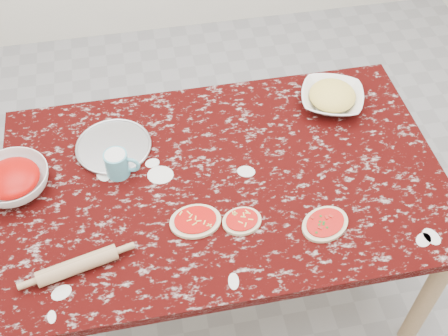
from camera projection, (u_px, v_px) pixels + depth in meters
ground at (224, 280)px, 2.63m from camera, size 4.00×4.00×0.00m
worktable at (224, 191)px, 2.12m from camera, size 1.60×1.00×0.75m
pizza_tray at (114, 147)px, 2.15m from camera, size 0.34×0.34×0.01m
sauce_bowl at (13, 181)px, 2.00m from camera, size 0.26×0.26×0.08m
cheese_bowl at (332, 99)px, 2.29m from camera, size 0.32×0.32×0.06m
flour_mug at (118, 164)px, 2.03m from camera, size 0.13×0.09×0.10m
pizza_left at (195, 221)px, 1.92m from camera, size 0.18×0.14×0.02m
pizza_mid at (242, 221)px, 1.92m from camera, size 0.15×0.13×0.02m
pizza_right at (325, 224)px, 1.92m from camera, size 0.21×0.19×0.02m
rolling_pin at (77, 265)px, 1.79m from camera, size 0.26×0.11×0.05m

